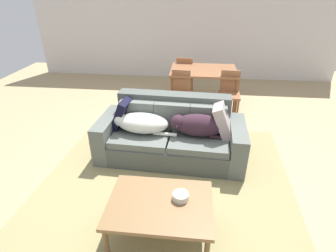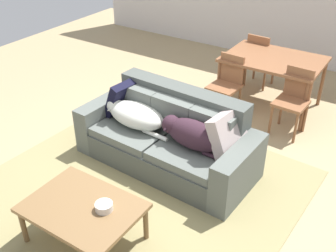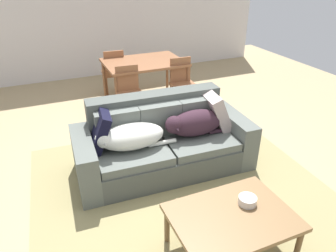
% 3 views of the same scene
% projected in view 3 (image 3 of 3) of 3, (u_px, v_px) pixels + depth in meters
% --- Properties ---
extents(ground_plane, '(10.00, 10.00, 0.00)m').
position_uv_depth(ground_plane, '(162.00, 169.00, 3.97)').
color(ground_plane, tan).
extents(back_partition, '(8.00, 0.12, 2.70)m').
position_uv_depth(back_partition, '(89.00, 12.00, 6.59)').
color(back_partition, silver).
rests_on(back_partition, ground).
extents(area_rug, '(3.37, 3.42, 0.01)m').
position_uv_depth(area_rug, '(188.00, 200.00, 3.45)').
color(area_rug, '#938859').
rests_on(area_rug, ground).
extents(couch, '(2.15, 1.01, 0.88)m').
position_uv_depth(couch, '(162.00, 143.00, 3.89)').
color(couch, '#4A4F4B').
rests_on(couch, ground).
extents(dog_on_left_cushion, '(0.92, 0.43, 0.28)m').
position_uv_depth(dog_on_left_cushion, '(130.00, 137.00, 3.56)').
color(dog_on_left_cushion, silver).
rests_on(dog_on_left_cushion, couch).
extents(dog_on_right_cushion, '(0.86, 0.34, 0.32)m').
position_uv_depth(dog_on_right_cushion, '(193.00, 123.00, 3.81)').
color(dog_on_right_cushion, '#351F2A').
rests_on(dog_on_right_cushion, couch).
extents(throw_pillow_by_left_arm, '(0.32, 0.49, 0.47)m').
position_uv_depth(throw_pillow_by_left_arm, '(99.00, 130.00, 3.57)').
color(throw_pillow_by_left_arm, black).
rests_on(throw_pillow_by_left_arm, couch).
extents(throw_pillow_by_right_arm, '(0.37, 0.51, 0.49)m').
position_uv_depth(throw_pillow_by_right_arm, '(216.00, 110.00, 4.02)').
color(throw_pillow_by_right_arm, '#B1A09C').
rests_on(throw_pillow_by_right_arm, couch).
extents(coffee_table, '(1.02, 0.75, 0.43)m').
position_uv_depth(coffee_table, '(232.00, 219.00, 2.67)').
color(coffee_table, brown).
rests_on(coffee_table, ground).
extents(bowl_on_coffee_table, '(0.16, 0.16, 0.07)m').
position_uv_depth(bowl_on_coffee_table, '(247.00, 200.00, 2.76)').
color(bowl_on_coffee_table, silver).
rests_on(bowl_on_coffee_table, coffee_table).
extents(dining_table, '(1.36, 0.99, 0.77)m').
position_uv_depth(dining_table, '(144.00, 65.00, 5.51)').
color(dining_table, brown).
rests_on(dining_table, ground).
extents(dining_chair_near_left, '(0.43, 0.43, 0.87)m').
position_uv_depth(dining_chair_near_left, '(129.00, 91.00, 5.01)').
color(dining_chair_near_left, brown).
rests_on(dining_chair_near_left, ground).
extents(dining_chair_near_right, '(0.42, 0.42, 0.88)m').
position_uv_depth(dining_chair_near_right, '(183.00, 82.00, 5.35)').
color(dining_chair_near_right, brown).
rests_on(dining_chair_near_right, ground).
extents(dining_chair_far_left, '(0.42, 0.42, 0.88)m').
position_uv_depth(dining_chair_far_left, '(114.00, 71.00, 5.91)').
color(dining_chair_far_left, brown).
rests_on(dining_chair_far_left, ground).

